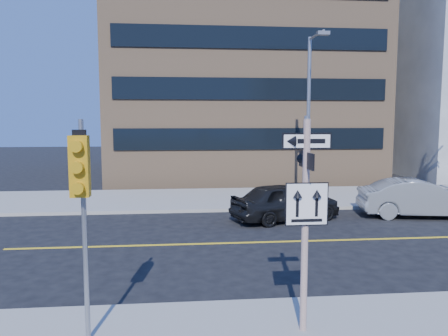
{
  "coord_description": "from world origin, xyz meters",
  "views": [
    {
      "loc": [
        -2.27,
        -10.26,
        4.13
      ],
      "look_at": [
        -0.88,
        4.0,
        2.56
      ],
      "focal_mm": 35.0,
      "sensor_mm": 36.0,
      "label": 1
    }
  ],
  "objects": [
    {
      "name": "ground",
      "position": [
        0.0,
        0.0,
        0.0
      ],
      "size": [
        120.0,
        120.0,
        0.0
      ],
      "primitive_type": "plane",
      "color": "black",
      "rests_on": "ground"
    },
    {
      "name": "sign_pole",
      "position": [
        0.0,
        -2.51,
        2.44
      ],
      "size": [
        0.92,
        0.92,
        4.06
      ],
      "color": "white",
      "rests_on": "near_sidewalk"
    },
    {
      "name": "traffic_signal",
      "position": [
        -4.0,
        -2.66,
        3.03
      ],
      "size": [
        0.32,
        0.45,
        4.0
      ],
      "color": "gray",
      "rests_on": "near_sidewalk"
    },
    {
      "name": "parked_car_a",
      "position": [
        1.98,
        7.19,
        0.78
      ],
      "size": [
        3.21,
        4.95,
        1.57
      ],
      "primitive_type": "imported",
      "rotation": [
        0.0,
        0.0,
        1.89
      ],
      "color": "black",
      "rests_on": "ground"
    },
    {
      "name": "parked_car_b",
      "position": [
        7.81,
        7.24,
        0.81
      ],
      "size": [
        2.53,
        5.15,
        1.62
      ],
      "primitive_type": "imported",
      "rotation": [
        0.0,
        0.0,
        1.4
      ],
      "color": "gray",
      "rests_on": "ground"
    },
    {
      "name": "streetlight_a",
      "position": [
        4.0,
        10.76,
        4.76
      ],
      "size": [
        0.55,
        2.25,
        8.0
      ],
      "color": "gray",
      "rests_on": "far_sidewalk"
    },
    {
      "name": "building_brick",
      "position": [
        2.0,
        25.0,
        9.0
      ],
      "size": [
        18.0,
        18.0,
        18.0
      ],
      "primitive_type": "cube",
      "color": "#A37F5A",
      "rests_on": "ground"
    }
  ]
}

